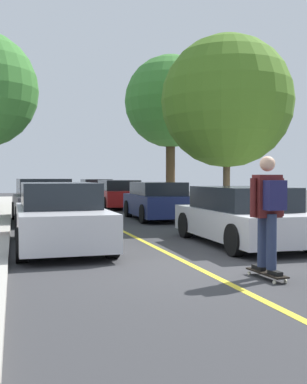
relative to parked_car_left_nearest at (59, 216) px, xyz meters
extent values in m
plane|color=#353538|center=(2.02, -3.00, -0.68)|extent=(80.00, 80.00, 0.00)
cube|color=gold|center=(2.02, 1.00, -0.68)|extent=(0.12, 39.20, 0.01)
cube|color=#B7B7BC|center=(0.00, -0.06, -0.16)|extent=(1.78, 4.66, 0.70)
cube|color=black|center=(0.00, 0.16, 0.46)|extent=(1.56, 2.68, 0.54)
cylinder|color=black|center=(0.83, -1.68, -0.36)|extent=(0.22, 0.64, 0.64)
cylinder|color=black|center=(-0.82, -1.69, -0.36)|extent=(0.22, 0.64, 0.64)
cylinder|color=black|center=(0.82, 1.57, -0.36)|extent=(0.22, 0.64, 0.64)
cylinder|color=black|center=(-0.83, 1.56, -0.36)|extent=(0.22, 0.64, 0.64)
cube|color=#38383D|center=(0.00, 6.05, -0.14)|extent=(1.98, 4.16, 0.74)
cube|color=black|center=(0.00, 6.14, 0.51)|extent=(1.71, 2.80, 0.56)
cylinder|color=black|center=(0.90, 4.73, -0.36)|extent=(0.24, 0.65, 0.64)
cylinder|color=black|center=(-0.80, 4.67, -0.36)|extent=(0.24, 0.65, 0.64)
cylinder|color=black|center=(0.80, 7.43, -0.36)|extent=(0.24, 0.65, 0.64)
cylinder|color=black|center=(-0.90, 7.37, -0.36)|extent=(0.24, 0.65, 0.64)
cube|color=#B7B7BC|center=(4.04, -0.74, -0.19)|extent=(1.90, 4.35, 0.62)
cube|color=black|center=(4.04, -0.74, 0.37)|extent=(1.65, 2.66, 0.51)
cylinder|color=black|center=(3.23, 0.74, -0.36)|extent=(0.23, 0.64, 0.64)
cylinder|color=black|center=(4.92, 0.70, -0.36)|extent=(0.23, 0.64, 0.64)
cylinder|color=black|center=(3.16, -2.17, -0.36)|extent=(0.23, 0.64, 0.64)
cube|color=navy|center=(4.04, 5.82, -0.15)|extent=(1.89, 4.13, 0.71)
cube|color=black|center=(4.04, 5.82, 0.44)|extent=(1.63, 2.61, 0.46)
cylinder|color=black|center=(3.28, 7.18, -0.36)|extent=(0.24, 0.65, 0.64)
cylinder|color=black|center=(4.90, 7.12, -0.36)|extent=(0.24, 0.65, 0.64)
cylinder|color=black|center=(3.18, 4.52, -0.36)|extent=(0.24, 0.65, 0.64)
cylinder|color=black|center=(4.80, 4.46, -0.36)|extent=(0.24, 0.65, 0.64)
cube|color=maroon|center=(4.04, 12.36, -0.15)|extent=(2.03, 4.63, 0.71)
cube|color=black|center=(4.04, 12.46, 0.45)|extent=(1.75, 3.13, 0.50)
cylinder|color=black|center=(3.23, 13.97, -0.36)|extent=(0.24, 0.65, 0.64)
cylinder|color=black|center=(4.97, 13.91, -0.36)|extent=(0.24, 0.65, 0.64)
cylinder|color=black|center=(3.11, 10.81, -0.36)|extent=(0.24, 0.65, 0.64)
cylinder|color=black|center=(4.85, 10.75, -0.36)|extent=(0.24, 0.65, 0.64)
cube|color=maroon|center=(4.04, 19.23, -0.17)|extent=(2.00, 4.56, 0.68)
cube|color=black|center=(4.04, 19.08, 0.45)|extent=(1.72, 2.82, 0.55)
cylinder|color=black|center=(3.20, 20.81, -0.36)|extent=(0.24, 0.65, 0.64)
cylinder|color=black|center=(4.96, 20.76, -0.36)|extent=(0.24, 0.65, 0.64)
cylinder|color=black|center=(3.12, 17.70, -0.36)|extent=(0.24, 0.65, 0.64)
cylinder|color=black|center=(4.87, 17.65, -0.36)|extent=(0.24, 0.65, 0.64)
cylinder|color=brown|center=(6.12, 4.46, 0.93)|extent=(0.24, 0.24, 2.95)
sphere|color=#4C7A23|center=(6.12, 4.46, 3.46)|extent=(4.54, 4.54, 4.54)
cylinder|color=#4C3823|center=(6.12, 10.54, 1.20)|extent=(0.43, 0.43, 3.50)
sphere|color=#3D7F33|center=(6.12, 10.54, 4.39)|extent=(4.28, 4.28, 4.28)
cube|color=black|center=(2.71, -4.15, -0.59)|extent=(0.27, 0.85, 0.02)
cylinder|color=beige|center=(2.59, -3.81, -0.66)|extent=(0.03, 0.06, 0.06)
cylinder|color=beige|center=(2.78, -3.80, -0.66)|extent=(0.03, 0.06, 0.06)
cylinder|color=beige|center=(2.63, -4.49, -0.66)|extent=(0.03, 0.06, 0.06)
cylinder|color=beige|center=(2.82, -4.48, -0.66)|extent=(0.03, 0.06, 0.06)
cube|color=#99999E|center=(2.69, -3.81, -0.62)|extent=(0.10, 0.05, 0.02)
cube|color=#99999E|center=(2.73, -4.49, -0.62)|extent=(0.10, 0.05, 0.02)
cube|color=black|center=(2.69, -3.93, -0.55)|extent=(0.12, 0.27, 0.06)
cube|color=black|center=(2.72, -4.37, -0.55)|extent=(0.12, 0.27, 0.06)
cylinder|color=#283351|center=(2.70, -4.03, -0.11)|extent=(0.16, 0.16, 0.83)
cylinder|color=#283351|center=(2.71, -4.27, -0.11)|extent=(0.16, 0.16, 0.83)
cube|color=#511919|center=(2.71, -4.15, 0.57)|extent=(0.41, 0.24, 0.64)
sphere|color=tan|center=(2.71, -4.15, 1.05)|extent=(0.23, 0.23, 0.23)
cylinder|color=#511919|center=(2.46, -4.16, 0.55)|extent=(0.10, 0.10, 0.58)
cylinder|color=#511919|center=(2.95, -4.13, 0.55)|extent=(0.10, 0.10, 0.58)
cube|color=#1E1E4C|center=(2.72, -4.35, 0.59)|extent=(0.31, 0.20, 0.44)
camera|label=1|loc=(-0.95, -10.43, 0.85)|focal=44.05mm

